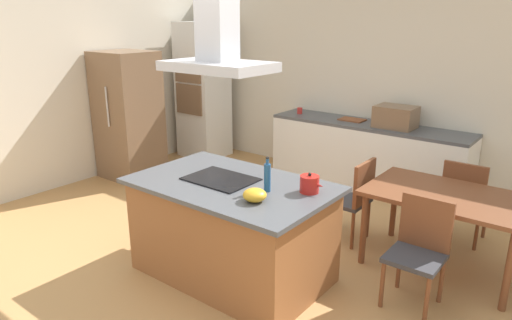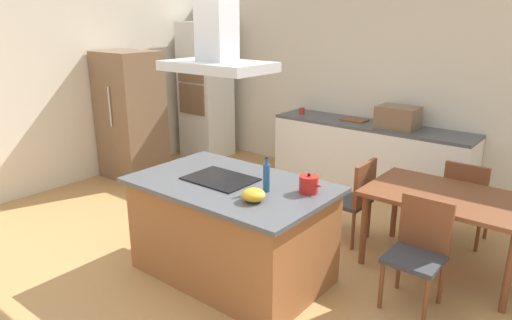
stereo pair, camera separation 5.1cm
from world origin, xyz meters
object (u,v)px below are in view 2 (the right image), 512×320
(cooktop, at_px, (220,179))
(refrigerator, at_px, (131,115))
(tea_kettle, at_px, (309,184))
(olive_oil_bottle, at_px, (267,177))
(chair_at_left_end, at_px, (355,196))
(chair_facing_back_wall, at_px, (466,198))
(mixing_bowl, at_px, (254,195))
(dining_table, at_px, (447,203))
(coffee_mug_red, at_px, (302,111))
(chair_facing_island, at_px, (419,246))
(wall_oven_stack, at_px, (206,91))
(cutting_board, at_px, (354,120))
(countertop_microwave, at_px, (398,117))
(range_hood, at_px, (217,40))

(cooktop, relative_size, refrigerator, 0.33)
(refrigerator, bearing_deg, tea_kettle, -14.86)
(olive_oil_bottle, bearing_deg, chair_at_left_end, 81.86)
(tea_kettle, relative_size, chair_facing_back_wall, 0.24)
(mixing_bowl, distance_m, dining_table, 1.85)
(refrigerator, bearing_deg, coffee_mug_red, 42.31)
(refrigerator, bearing_deg, chair_facing_island, -7.14)
(olive_oil_bottle, bearing_deg, chair_facing_back_wall, 60.44)
(cooktop, height_order, coffee_mug_red, coffee_mug_red)
(tea_kettle, bearing_deg, dining_table, 52.93)
(wall_oven_stack, bearing_deg, tea_kettle, -34.29)
(tea_kettle, height_order, coffee_mug_red, tea_kettle)
(tea_kettle, height_order, cutting_board, tea_kettle)
(wall_oven_stack, bearing_deg, chair_at_left_end, -21.40)
(tea_kettle, relative_size, cutting_board, 0.62)
(countertop_microwave, xyz_separation_m, chair_facing_back_wall, (1.15, -0.92, -0.53))
(coffee_mug_red, bearing_deg, mixing_bowl, -63.09)
(tea_kettle, bearing_deg, countertop_microwave, 97.33)
(cooktop, xyz_separation_m, olive_oil_bottle, (0.50, 0.03, 0.12))
(cooktop, bearing_deg, cutting_board, 93.77)
(olive_oil_bottle, relative_size, cutting_board, 0.87)
(mixing_bowl, xyz_separation_m, range_hood, (-0.55, 0.21, 1.15))
(tea_kettle, distance_m, mixing_bowl, 0.49)
(chair_facing_back_wall, distance_m, range_hood, 2.98)
(refrigerator, distance_m, dining_table, 4.46)
(tea_kettle, bearing_deg, cutting_board, 109.78)
(cutting_board, relative_size, dining_table, 0.24)
(coffee_mug_red, relative_size, chair_facing_back_wall, 0.10)
(countertop_microwave, distance_m, refrigerator, 3.71)
(wall_oven_stack, xyz_separation_m, dining_table, (4.37, -1.35, -0.43))
(wall_oven_stack, bearing_deg, countertop_microwave, 4.16)
(olive_oil_bottle, relative_size, wall_oven_stack, 0.13)
(olive_oil_bottle, bearing_deg, chair_facing_island, 28.80)
(dining_table, bearing_deg, wall_oven_stack, 162.79)
(cooktop, height_order, chair_facing_back_wall, cooktop)
(dining_table, relative_size, chair_facing_back_wall, 1.57)
(refrigerator, bearing_deg, chair_facing_back_wall, 9.86)
(refrigerator, xyz_separation_m, range_hood, (2.86, -1.19, 1.19))
(wall_oven_stack, bearing_deg, mixing_bowl, -40.67)
(cooktop, bearing_deg, chair_facing_back_wall, 50.90)
(cooktop, height_order, dining_table, cooktop)
(range_hood, bearing_deg, mixing_bowl, -20.80)
(tea_kettle, xyz_separation_m, range_hood, (-0.78, -0.22, 1.13))
(countertop_microwave, relative_size, range_hood, 0.56)
(mixing_bowl, xyz_separation_m, dining_table, (1.05, 1.50, -0.29))
(wall_oven_stack, distance_m, refrigerator, 1.48)
(cutting_board, height_order, wall_oven_stack, wall_oven_stack)
(chair_at_left_end, height_order, range_hood, range_hood)
(dining_table, relative_size, chair_facing_island, 1.57)
(dining_table, height_order, chair_facing_back_wall, chair_facing_back_wall)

